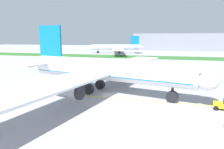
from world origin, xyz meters
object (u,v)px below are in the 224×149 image
ground_crew_wingwalker_port (19,95)px  service_truck_baggage_loader (144,62)px  traffic_cone_near_nose (224,125)px  parked_airliner_far_left (116,47)px  pushback_tug (224,105)px  airliner_foreground (103,70)px

ground_crew_wingwalker_port → service_truck_baggage_loader: bearing=71.6°
ground_crew_wingwalker_port → traffic_cone_near_nose: 41.20m
ground_crew_wingwalker_port → service_truck_baggage_loader: (21.67, 64.97, 0.46)m
ground_crew_wingwalker_port → parked_airliner_far_left: bearing=94.1°
pushback_tug → parked_airliner_far_left: (-52.89, 133.03, 4.18)m
pushback_tug → parked_airliner_far_left: 143.22m
airliner_foreground → pushback_tug: 27.41m
ground_crew_wingwalker_port → parked_airliner_far_left: 137.97m
parked_airliner_far_left → traffic_cone_near_nose: bearing=-70.2°
airliner_foreground → ground_crew_wingwalker_port: bearing=-148.0°
airliner_foreground → service_truck_baggage_loader: (4.89, 54.47, -4.39)m
ground_crew_wingwalker_port → traffic_cone_near_nose: (41.02, -3.85, -0.70)m
parked_airliner_far_left → airliner_foreground: bearing=-78.2°
parked_airliner_far_left → pushback_tug: bearing=-68.3°
airliner_foreground → service_truck_baggage_loader: 54.86m
traffic_cone_near_nose → parked_airliner_far_left: size_ratio=0.01×
ground_crew_wingwalker_port → parked_airliner_far_left: (-9.81, 137.55, 4.18)m
airliner_foreground → parked_airliner_far_left: airliner_foreground is taller
traffic_cone_near_nose → pushback_tug: bearing=76.1°
pushback_tug → ground_crew_wingwalker_port: 43.32m
ground_crew_wingwalker_port → service_truck_baggage_loader: size_ratio=0.33×
pushback_tug → airliner_foreground: bearing=167.2°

